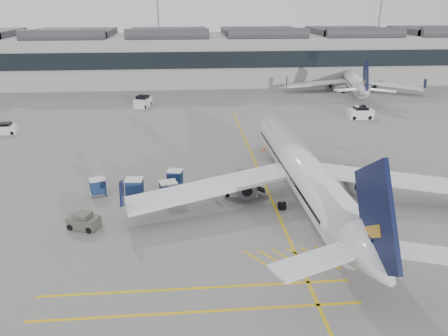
{
  "coord_description": "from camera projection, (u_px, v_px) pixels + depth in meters",
  "views": [
    {
      "loc": [
        1.69,
        -35.62,
        19.03
      ],
      "look_at": [
        5.05,
        2.88,
        4.0
      ],
      "focal_mm": 35.0,
      "sensor_mm": 36.0,
      "label": 1
    }
  ],
  "objects": [
    {
      "name": "ground",
      "position": [
        172.0,
        222.0,
        39.83
      ],
      "size": [
        220.0,
        220.0,
        0.0
      ],
      "primitive_type": "plane",
      "color": "gray",
      "rests_on": "ground"
    },
    {
      "name": "terminal",
      "position": [
        178.0,
        56.0,
        104.39
      ],
      "size": [
        200.0,
        20.45,
        12.4
      ],
      "color": "#9E9E99",
      "rests_on": "ground"
    },
    {
      "name": "light_masts",
      "position": [
        171.0,
        17.0,
        114.3
      ],
      "size": [
        113.0,
        0.6,
        25.45
      ],
      "color": "slate",
      "rests_on": "ground"
    },
    {
      "name": "apron_markings",
      "position": [
        262.0,
        177.0,
        49.93
      ],
      "size": [
        0.25,
        60.0,
        0.01
      ],
      "primitive_type": "cube",
      "color": "gold",
      "rests_on": "ground"
    },
    {
      "name": "airliner_main",
      "position": [
        303.0,
        172.0,
        43.0
      ],
      "size": [
        35.52,
        38.82,
        10.32
      ],
      "rotation": [
        0.0,
        0.0,
        0.02
      ],
      "color": "white",
      "rests_on": "ground"
    },
    {
      "name": "airliner_far",
      "position": [
        353.0,
        80.0,
        94.41
      ],
      "size": [
        28.78,
        31.73,
        8.52
      ],
      "rotation": [
        0.0,
        0.0,
        -0.19
      ],
      "color": "white",
      "rests_on": "ground"
    },
    {
      "name": "belt_loader",
      "position": [
        239.0,
        190.0,
        45.22
      ],
      "size": [
        4.43,
        1.81,
        1.78
      ],
      "rotation": [
        0.0,
        0.0,
        -0.11
      ],
      "color": "silver",
      "rests_on": "ground"
    },
    {
      "name": "baggage_cart_a",
      "position": [
        175.0,
        177.0,
        47.29
      ],
      "size": [
        1.92,
        1.69,
        1.78
      ],
      "rotation": [
        0.0,
        0.0,
        -0.19
      ],
      "color": "gray",
      "rests_on": "ground"
    },
    {
      "name": "baggage_cart_b",
      "position": [
        135.0,
        187.0,
        44.65
      ],
      "size": [
        1.91,
        1.61,
        1.93
      ],
      "rotation": [
        0.0,
        0.0,
        -0.05
      ],
      "color": "gray",
      "rests_on": "ground"
    },
    {
      "name": "baggage_cart_c",
      "position": [
        169.0,
        190.0,
        44.05
      ],
      "size": [
        2.09,
        1.86,
        1.89
      ],
      "rotation": [
        0.0,
        0.0,
        0.24
      ],
      "color": "gray",
      "rests_on": "ground"
    },
    {
      "name": "baggage_cart_d",
      "position": [
        98.0,
        186.0,
        45.04
      ],
      "size": [
        2.03,
        1.84,
        1.77
      ],
      "rotation": [
        0.0,
        0.0,
        0.31
      ],
      "color": "gray",
      "rests_on": "ground"
    },
    {
      "name": "ramp_agent_a",
      "position": [
        212.0,
        188.0,
        44.51
      ],
      "size": [
        0.84,
        0.74,
        1.93
      ],
      "primitive_type": "imported",
      "rotation": [
        0.0,
        0.0,
        0.5
      ],
      "color": "#EB450C",
      "rests_on": "ground"
    },
    {
      "name": "ramp_agent_b",
      "position": [
        227.0,
        183.0,
        45.6
      ],
      "size": [
        1.16,
        1.02,
        2.01
      ],
      "primitive_type": "imported",
      "rotation": [
        0.0,
        0.0,
        3.45
      ],
      "color": "#FF440D",
      "rests_on": "ground"
    },
    {
      "name": "pushback_tug",
      "position": [
        84.0,
        221.0,
        38.56
      ],
      "size": [
        3.0,
        2.41,
        1.46
      ],
      "rotation": [
        0.0,
        0.0,
        -0.38
      ],
      "color": "#484B40",
      "rests_on": "ground"
    },
    {
      "name": "safety_cone_nose",
      "position": [
        264.0,
        149.0,
        58.35
      ],
      "size": [
        0.35,
        0.35,
        0.49
      ],
      "primitive_type": "cone",
      "color": "#F24C0A",
      "rests_on": "ground"
    },
    {
      "name": "safety_cone_engine",
      "position": [
        321.0,
        179.0,
        48.76
      ],
      "size": [
        0.36,
        0.36,
        0.5
      ],
      "primitive_type": "cone",
      "color": "#F24C0A",
      "rests_on": "ground"
    },
    {
      "name": "service_van_left",
      "position": [
        5.0,
        129.0,
        65.57
      ],
      "size": [
        3.35,
        1.76,
        1.7
      ],
      "rotation": [
        0.0,
        0.0,
        0.03
      ],
      "color": "silver",
      "rests_on": "ground"
    },
    {
      "name": "service_van_mid",
      "position": [
        143.0,
        102.0,
        81.93
      ],
      "size": [
        3.24,
        4.56,
        2.12
      ],
      "rotation": [
        0.0,
        0.0,
        1.26
      ],
      "color": "silver",
      "rests_on": "ground"
    },
    {
      "name": "service_van_right",
      "position": [
        360.0,
        113.0,
        73.86
      ],
      "size": [
        4.11,
        2.1,
        2.1
      ],
      "rotation": [
        0.0,
        0.0,
        0.01
      ],
      "color": "silver",
      "rests_on": "ground"
    }
  ]
}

